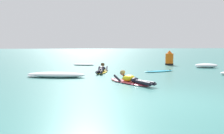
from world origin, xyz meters
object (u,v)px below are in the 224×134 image
Objects in this scene: surfer_near at (131,80)px; drifting_surfboard at (159,71)px; surfer_far at (102,70)px; channel_marker_buoy at (169,59)px.

surfer_near is 4.55m from drifting_surfboard.
drifting_surfboard is (3.25, -0.11, -0.10)m from surfer_far.
surfer_near is at bearing -122.22° from drifting_surfboard.
surfer_near is 1.26× the size of drifting_surfboard.
drifting_surfboard is 4.73m from channel_marker_buoy.
channel_marker_buoy reaches higher than drifting_surfboard.
surfer_near and surfer_far have the same top height.
surfer_far is at bearing -142.71° from channel_marker_buoy.
surfer_near is 0.98× the size of surfer_far.
channel_marker_buoy reaches higher than surfer_near.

